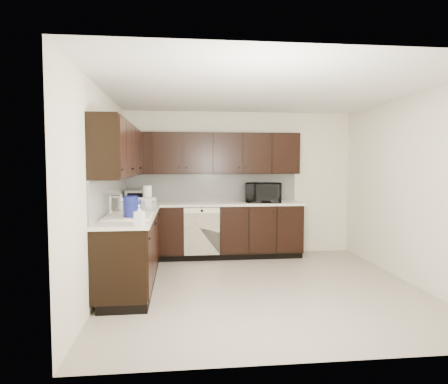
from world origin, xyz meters
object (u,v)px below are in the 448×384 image
Objects in this scene: sink at (129,222)px; microwave at (263,193)px; toaster_oven at (137,197)px; storage_bin at (139,205)px; blue_pitcher at (131,207)px.

sink is 1.37× the size of microwave.
sink is 2.30× the size of toaster_oven.
storage_bin is 0.74m from blue_pitcher.
sink is 1.89× the size of storage_bin.
toaster_oven is (-0.07, 1.68, 0.17)m from sink.
blue_pitcher is at bearing -126.62° from microwave.
sink is 2.64m from microwave.
toaster_oven is (-2.11, 0.02, -0.05)m from microwave.
storage_bin is at bearing -140.33° from microwave.
sink is at bearing -96.49° from storage_bin.
toaster_oven is at bearing 95.94° from blue_pitcher.
microwave is 2.20× the size of blue_pitcher.
storage_bin is at bearing 91.05° from blue_pitcher.
blue_pitcher reaches higher than sink.
storage_bin is (0.13, -1.10, -0.03)m from toaster_oven.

